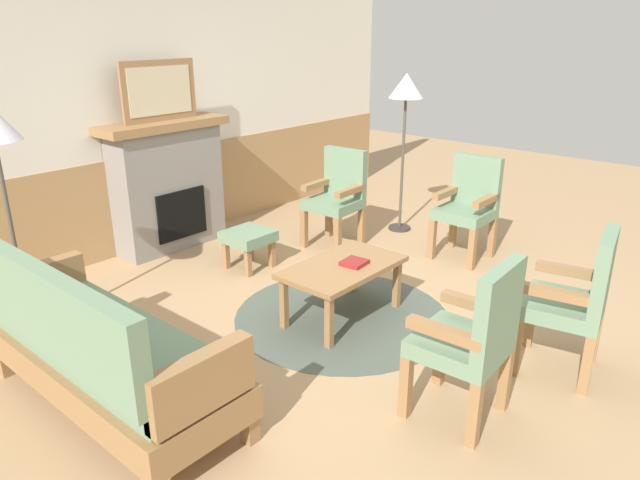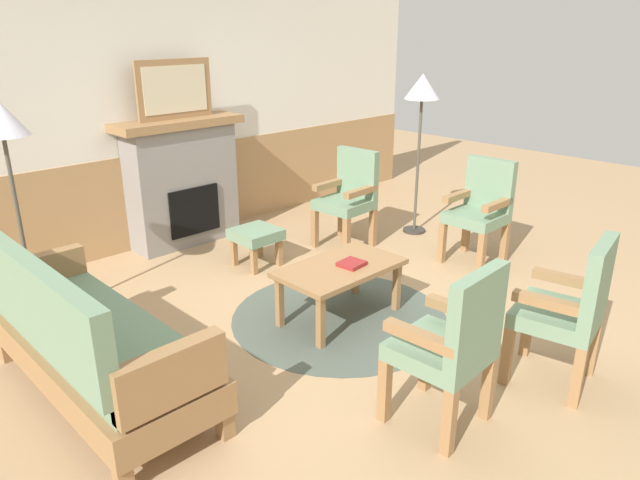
{
  "view_description": "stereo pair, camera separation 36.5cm",
  "coord_description": "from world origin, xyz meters",
  "views": [
    {
      "loc": [
        -3.26,
        -2.48,
        2.16
      ],
      "look_at": [
        0.0,
        0.35,
        0.55
      ],
      "focal_mm": 32.85,
      "sensor_mm": 36.0,
      "label": 1
    },
    {
      "loc": [
        -3.01,
        -2.75,
        2.16
      ],
      "look_at": [
        0.0,
        0.35,
        0.55
      ],
      "focal_mm": 32.85,
      "sensor_mm": 36.0,
      "label": 2
    }
  ],
  "objects": [
    {
      "name": "floor_lamp_by_chairs",
      "position": [
        1.96,
        0.88,
        1.45
      ],
      "size": [
        0.36,
        0.36,
        1.68
      ],
      "color": "#332D28",
      "rests_on": "ground_plane"
    },
    {
      "name": "ground_plane",
      "position": [
        0.0,
        0.0,
        0.0
      ],
      "size": [
        14.0,
        14.0,
        0.0
      ],
      "primitive_type": "plane",
      "color": "tan"
    },
    {
      "name": "footstool",
      "position": [
        0.13,
        1.34,
        0.28
      ],
      "size": [
        0.4,
        0.4,
        0.36
      ],
      "color": "olive",
      "rests_on": "ground_plane"
    },
    {
      "name": "armchair_front_center",
      "position": [
        -0.56,
        -1.26,
        0.54
      ],
      "size": [
        0.5,
        0.5,
        0.98
      ],
      "color": "olive",
      "rests_on": "ground_plane"
    },
    {
      "name": "framed_picture",
      "position": [
        0.0,
        2.35,
        1.56
      ],
      "size": [
        0.8,
        0.04,
        0.56
      ],
      "color": "olive",
      "rests_on": "fireplace"
    },
    {
      "name": "wall_back",
      "position": [
        0.0,
        2.6,
        1.31
      ],
      "size": [
        7.2,
        0.14,
        2.7
      ],
      "color": "silver",
      "rests_on": "ground_plane"
    },
    {
      "name": "round_rug",
      "position": [
        -0.07,
        0.06,
        0.0
      ],
      "size": [
        1.68,
        1.68,
        0.01
      ],
      "primitive_type": "cylinder",
      "color": "#4C564C",
      "rests_on": "ground_plane"
    },
    {
      "name": "armchair_by_window_left",
      "position": [
        1.15,
        1.11,
        0.54
      ],
      "size": [
        0.51,
        0.51,
        0.98
      ],
      "color": "olive",
      "rests_on": "ground_plane"
    },
    {
      "name": "book_on_table",
      "position": [
        -0.01,
        -0.0,
        0.46
      ],
      "size": [
        0.2,
        0.18,
        0.03
      ],
      "primitive_type": "cube",
      "rotation": [
        0.0,
        0.0,
        0.09
      ],
      "color": "maroon",
      "rests_on": "coffee_table"
    },
    {
      "name": "coffee_table",
      "position": [
        -0.07,
        0.06,
        0.39
      ],
      "size": [
        0.96,
        0.56,
        0.44
      ],
      "color": "olive",
      "rests_on": "ground_plane"
    },
    {
      "name": "couch",
      "position": [
        -1.88,
        0.37,
        0.4
      ],
      "size": [
        0.7,
        1.8,
        0.98
      ],
      "color": "olive",
      "rests_on": "ground_plane"
    },
    {
      "name": "fireplace",
      "position": [
        0.0,
        2.35,
        0.65
      ],
      "size": [
        1.3,
        0.44,
        1.28
      ],
      "color": "gray",
      "rests_on": "ground_plane"
    },
    {
      "name": "armchair_near_fireplace",
      "position": [
        1.72,
        -0.04,
        0.54
      ],
      "size": [
        0.48,
        0.48,
        0.98
      ],
      "color": "olive",
      "rests_on": "ground_plane"
    },
    {
      "name": "armchair_front_left",
      "position": [
        0.31,
        -1.52,
        0.54
      ],
      "size": [
        0.56,
        0.56,
        0.98
      ],
      "color": "olive",
      "rests_on": "ground_plane"
    }
  ]
}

